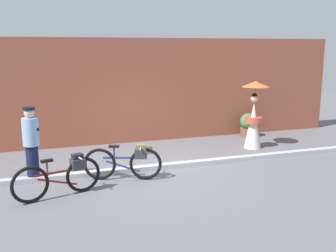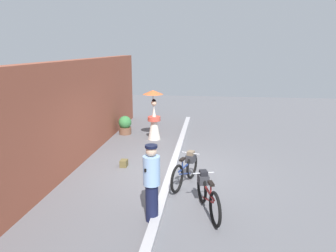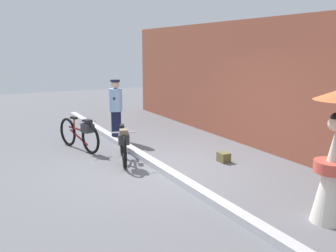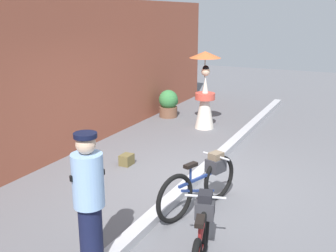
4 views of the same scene
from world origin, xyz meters
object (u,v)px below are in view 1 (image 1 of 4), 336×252
(bicycle_near_officer, at_px, (61,176))
(backpack_on_pavement, at_px, (147,149))
(person_officer, at_px, (31,142))
(potted_plant_by_door, at_px, (249,125))
(bicycle_far_side, at_px, (126,161))
(person_with_parasol, at_px, (254,115))

(bicycle_near_officer, distance_m, backpack_on_pavement, 3.45)
(person_officer, height_order, backpack_on_pavement, person_officer)
(person_officer, height_order, potted_plant_by_door, person_officer)
(bicycle_near_officer, bearing_deg, potted_plant_by_door, 29.29)
(person_officer, relative_size, backpack_on_pavement, 6.20)
(bicycle_far_side, distance_m, person_with_parasol, 4.34)
(bicycle_near_officer, height_order, person_officer, person_officer)
(bicycle_near_officer, distance_m, bicycle_far_side, 1.49)
(person_officer, bearing_deg, potted_plant_by_door, 19.16)
(bicycle_far_side, bearing_deg, person_with_parasol, 20.82)
(bicycle_far_side, relative_size, potted_plant_by_door, 2.16)
(potted_plant_by_door, bearing_deg, person_with_parasol, -115.28)
(bicycle_far_side, xyz_separation_m, backpack_on_pavement, (1.00, 1.92, -0.30))
(bicycle_far_side, height_order, person_officer, person_officer)
(person_with_parasol, bearing_deg, bicycle_far_side, -159.18)
(bicycle_far_side, bearing_deg, person_officer, 163.97)
(person_with_parasol, relative_size, potted_plant_by_door, 2.52)
(bicycle_near_officer, bearing_deg, person_officer, 115.52)
(bicycle_near_officer, bearing_deg, bicycle_far_side, 21.79)
(bicycle_near_officer, relative_size, bicycle_far_side, 1.04)
(person_with_parasol, bearing_deg, bicycle_near_officer, -158.93)
(potted_plant_by_door, bearing_deg, bicycle_far_side, -148.66)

